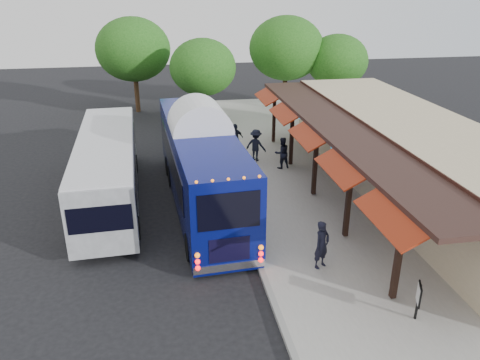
{
  "coord_description": "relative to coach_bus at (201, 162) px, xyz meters",
  "views": [
    {
      "loc": [
        -3.07,
        -15.2,
        9.4
      ],
      "look_at": [
        0.01,
        2.55,
        1.8
      ],
      "focal_mm": 35.0,
      "sensor_mm": 36.0,
      "label": 1
    }
  ],
  "objects": [
    {
      "name": "station_shelter",
      "position": [
        9.83,
        -0.27,
        -0.24
      ],
      "size": [
        8.15,
        20.0,
        3.6
      ],
      "color": "tan",
      "rests_on": "ground"
    },
    {
      "name": "city_bus",
      "position": [
        -4.17,
        1.14,
        -0.4
      ],
      "size": [
        2.93,
        11.42,
        3.04
      ],
      "rotation": [
        0.0,
        0.0,
        0.04
      ],
      "color": "gray",
      "rests_on": "ground"
    },
    {
      "name": "ped_d",
      "position": [
        3.5,
        4.8,
        -1.03
      ],
      "size": [
        1.34,
        1.22,
        1.81
      ],
      "primitive_type": "imported",
      "rotation": [
        0.0,
        0.0,
        2.53
      ],
      "color": "black",
      "rests_on": "sidewalk"
    },
    {
      "name": "tree_far",
      "position": [
        -3.36,
        17.67,
        2.7
      ],
      "size": [
        5.61,
        5.61,
        7.18
      ],
      "color": "#382314",
      "rests_on": "ground"
    },
    {
      "name": "tree_right",
      "position": [
        11.85,
        14.92,
        1.88
      ],
      "size": [
        4.64,
        4.64,
        5.94
      ],
      "color": "#382314",
      "rests_on": "ground"
    },
    {
      "name": "ped_c",
      "position": [
        2.55,
        6.07,
        -1.02
      ],
      "size": [
        1.15,
        0.9,
        1.82
      ],
      "primitive_type": "imported",
      "rotation": [
        0.0,
        0.0,
        3.63
      ],
      "color": "black",
      "rests_on": "sidewalk"
    },
    {
      "name": "sidewalk",
      "position": [
        6.45,
        -0.27,
        -2.01
      ],
      "size": [
        10.0,
        40.0,
        0.15
      ],
      "primitive_type": "cube",
      "color": "#9E9B93",
      "rests_on": "ground"
    },
    {
      "name": "sign_board",
      "position": [
        5.46,
        -9.27,
        -1.12
      ],
      "size": [
        0.25,
        0.52,
        1.21
      ],
      "rotation": [
        0.0,
        0.0,
        -0.39
      ],
      "color": "black",
      "rests_on": "sidewalk"
    },
    {
      "name": "tree_mid",
      "position": [
        8.11,
        16.0,
        2.75
      ],
      "size": [
        5.66,
        5.66,
        7.25
      ],
      "color": "#382314",
      "rests_on": "ground"
    },
    {
      "name": "tree_left",
      "position": [
        1.49,
        13.64,
        1.89
      ],
      "size": [
        4.66,
        4.66,
        5.96
      ],
      "color": "#382314",
      "rests_on": "ground"
    },
    {
      "name": "ped_a",
      "position": [
        3.59,
        -6.11,
        -1.05
      ],
      "size": [
        0.77,
        0.69,
        1.76
      ],
      "primitive_type": "imported",
      "rotation": [
        0.0,
        0.0,
        0.53
      ],
      "color": "black",
      "rests_on": "sidewalk"
    },
    {
      "name": "ground",
      "position": [
        1.45,
        -4.27,
        -2.08
      ],
      "size": [
        90.0,
        90.0,
        0.0
      ],
      "primitive_type": "plane",
      "color": "black",
      "rests_on": "ground"
    },
    {
      "name": "coach_bus",
      "position": [
        0.0,
        0.0,
        0.0
      ],
      "size": [
        3.27,
        12.24,
        3.88
      ],
      "rotation": [
        0.0,
        0.0,
        0.06
      ],
      "color": "#081064",
      "rests_on": "ground"
    },
    {
      "name": "ped_b",
      "position": [
        4.64,
        3.42,
        -1.07
      ],
      "size": [
        0.96,
        0.82,
        1.72
      ],
      "primitive_type": "imported",
      "rotation": [
        0.0,
        0.0,
        3.36
      ],
      "color": "black",
      "rests_on": "sidewalk"
    },
    {
      "name": "curb",
      "position": [
        1.5,
        -0.27,
        -2.01
      ],
      "size": [
        0.2,
        40.0,
        0.16
      ],
      "primitive_type": "cube",
      "color": "gray",
      "rests_on": "ground"
    }
  ]
}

